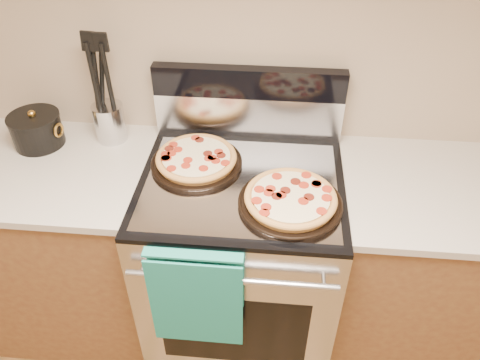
# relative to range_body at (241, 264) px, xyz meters

# --- Properties ---
(wall_back) EXTENTS (4.00, 0.00, 4.00)m
(wall_back) POSITION_rel_range_body_xyz_m (0.00, 0.35, 0.90)
(wall_back) COLOR tan
(wall_back) RESTS_ON ground
(range_body) EXTENTS (0.76, 0.68, 0.90)m
(range_body) POSITION_rel_range_body_xyz_m (0.00, 0.00, 0.00)
(range_body) COLOR #B7B7BC
(range_body) RESTS_ON ground
(oven_window) EXTENTS (0.56, 0.01, 0.40)m
(oven_window) POSITION_rel_range_body_xyz_m (0.00, -0.34, 0.00)
(oven_window) COLOR black
(oven_window) RESTS_ON range_body
(cooktop) EXTENTS (0.76, 0.68, 0.02)m
(cooktop) POSITION_rel_range_body_xyz_m (0.00, 0.00, 0.46)
(cooktop) COLOR black
(cooktop) RESTS_ON range_body
(backsplash_lower) EXTENTS (0.76, 0.06, 0.18)m
(backsplash_lower) POSITION_rel_range_body_xyz_m (0.00, 0.31, 0.56)
(backsplash_lower) COLOR silver
(backsplash_lower) RESTS_ON cooktop
(backsplash_upper) EXTENTS (0.76, 0.06, 0.12)m
(backsplash_upper) POSITION_rel_range_body_xyz_m (0.00, 0.31, 0.71)
(backsplash_upper) COLOR black
(backsplash_upper) RESTS_ON backsplash_lower
(oven_handle) EXTENTS (0.70, 0.03, 0.03)m
(oven_handle) POSITION_rel_range_body_xyz_m (0.00, -0.38, 0.35)
(oven_handle) COLOR silver
(oven_handle) RESTS_ON range_body
(dish_towel) EXTENTS (0.32, 0.05, 0.42)m
(dish_towel) POSITION_rel_range_body_xyz_m (-0.12, -0.38, 0.25)
(dish_towel) COLOR #1B8779
(dish_towel) RESTS_ON oven_handle
(foil_sheet) EXTENTS (0.70, 0.55, 0.01)m
(foil_sheet) POSITION_rel_range_body_xyz_m (0.00, -0.03, 0.47)
(foil_sheet) COLOR gray
(foil_sheet) RESTS_ON cooktop
(cabinet_left) EXTENTS (1.00, 0.62, 0.88)m
(cabinet_left) POSITION_rel_range_body_xyz_m (-0.88, 0.03, -0.01)
(cabinet_left) COLOR brown
(cabinet_left) RESTS_ON ground
(countertop_left) EXTENTS (1.02, 0.64, 0.03)m
(countertop_left) POSITION_rel_range_body_xyz_m (-0.88, 0.03, 0.45)
(countertop_left) COLOR #B9B0A6
(countertop_left) RESTS_ON cabinet_left
(cabinet_right) EXTENTS (1.00, 0.62, 0.88)m
(cabinet_right) POSITION_rel_range_body_xyz_m (0.88, 0.03, -0.01)
(cabinet_right) COLOR brown
(cabinet_right) RESTS_ON ground
(pepperoni_pizza_back) EXTENTS (0.39, 0.39, 0.05)m
(pepperoni_pizza_back) POSITION_rel_range_body_xyz_m (-0.18, 0.07, 0.50)
(pepperoni_pizza_back) COLOR #BC7A39
(pepperoni_pizza_back) RESTS_ON foil_sheet
(pepperoni_pizza_front) EXTENTS (0.44, 0.44, 0.05)m
(pepperoni_pizza_front) POSITION_rel_range_body_xyz_m (0.18, -0.13, 0.50)
(pepperoni_pizza_front) COLOR #BC7A39
(pepperoni_pizza_front) RESTS_ON foil_sheet
(utensil_crock) EXTENTS (0.16, 0.16, 0.16)m
(utensil_crock) POSITION_rel_range_body_xyz_m (-0.57, 0.24, 0.54)
(utensil_crock) COLOR silver
(utensil_crock) RESTS_ON countertop_left
(saucepan) EXTENTS (0.23, 0.23, 0.12)m
(saucepan) POSITION_rel_range_body_xyz_m (-0.85, 0.17, 0.52)
(saucepan) COLOR black
(saucepan) RESTS_ON countertop_left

